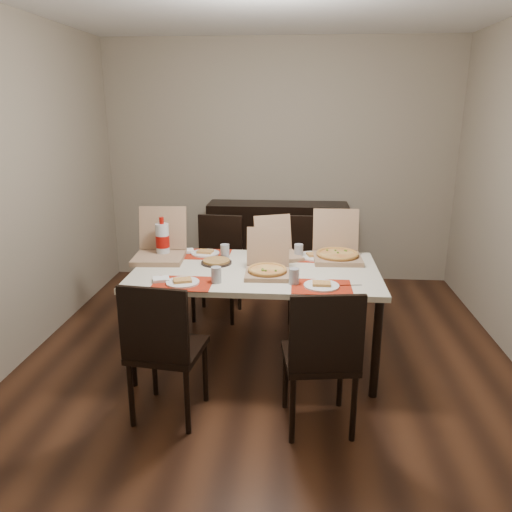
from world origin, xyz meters
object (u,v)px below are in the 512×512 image
object	(u,v)px
pizza_box_center	(267,267)
dip_bowl	(275,260)
dining_table	(256,277)
chair_near_right	(322,355)
chair_far_right	(311,263)
chair_far_left	(218,262)
soda_bottle	(163,240)
chair_near_left	(163,346)
sideboard	(277,244)

from	to	relation	value
pizza_box_center	dip_bowl	bearing A→B (deg)	82.06
dining_table	dip_bowl	size ratio (longest dim) A/B	13.40
chair_near_right	chair_far_right	world-z (taller)	same
chair_far_left	soda_bottle	world-z (taller)	soda_bottle
dining_table	chair_far_left	world-z (taller)	chair_far_left
chair_far_right	dip_bowl	bearing A→B (deg)	-111.53
chair_near_left	pizza_box_center	distance (m)	0.96
sideboard	chair_near_left	xyz separation A→B (m)	(-0.59, -2.61, 0.06)
chair_far_left	chair_far_right	bearing A→B (deg)	2.35
dining_table	dip_bowl	world-z (taller)	dip_bowl
dip_bowl	soda_bottle	world-z (taller)	soda_bottle
sideboard	soda_bottle	size ratio (longest dim) A/B	4.62
chair_far_right	soda_bottle	distance (m)	1.43
chair_far_left	soda_bottle	size ratio (longest dim) A/B	2.87
chair_near_right	chair_far_left	world-z (taller)	same
soda_bottle	chair_near_right	bearing A→B (deg)	-41.79
dining_table	chair_far_right	xyz separation A→B (m)	(0.43, 0.94, -0.17)
dining_table	soda_bottle	size ratio (longest dim) A/B	5.55
chair_far_left	dining_table	bearing A→B (deg)	-64.57
chair_near_right	soda_bottle	world-z (taller)	soda_bottle
chair_far_right	pizza_box_center	size ratio (longest dim) A/B	2.62
chair_near_right	dining_table	bearing A→B (deg)	118.24
dining_table	pizza_box_center	bearing A→B (deg)	-51.53
chair_far_right	dip_bowl	xyz separation A→B (m)	(-0.30, -0.76, 0.26)
chair_near_right	pizza_box_center	xyz separation A→B (m)	(-0.36, 0.73, 0.29)
chair_near_right	pizza_box_center	world-z (taller)	pizza_box_center
sideboard	dip_bowl	xyz separation A→B (m)	(0.04, -1.62, 0.32)
pizza_box_center	soda_bottle	xyz separation A→B (m)	(-0.85, 0.36, 0.08)
sideboard	chair_far_left	size ratio (longest dim) A/B	1.61
chair_near_left	chair_far_right	world-z (taller)	same
chair_far_right	soda_bottle	size ratio (longest dim) A/B	2.87
dip_bowl	chair_near_right	bearing A→B (deg)	-72.47
chair_near_left	chair_far_right	bearing A→B (deg)	61.94
dip_bowl	soda_bottle	bearing A→B (deg)	175.88
dining_table	chair_far_right	world-z (taller)	chair_far_right
pizza_box_center	chair_far_left	bearing A→B (deg)	117.09
sideboard	dining_table	xyz separation A→B (m)	(-0.09, -1.80, 0.23)
chair_near_right	pizza_box_center	bearing A→B (deg)	116.41
sideboard	soda_bottle	distance (m)	1.83
dip_bowl	pizza_box_center	bearing A→B (deg)	-97.94
sideboard	dining_table	size ratio (longest dim) A/B	0.83
chair_near_right	chair_far_right	bearing A→B (deg)	90.70
chair_far_left	soda_bottle	xyz separation A→B (m)	(-0.33, -0.66, 0.38)
chair_near_left	dip_bowl	xyz separation A→B (m)	(0.63, 0.99, 0.26)
sideboard	dip_bowl	bearing A→B (deg)	-88.52
chair_near_left	chair_far_right	distance (m)	1.99
sideboard	pizza_box_center	world-z (taller)	pizza_box_center
pizza_box_center	dip_bowl	distance (m)	0.30
dining_table	chair_far_left	bearing A→B (deg)	115.43
soda_bottle	pizza_box_center	bearing A→B (deg)	-22.61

